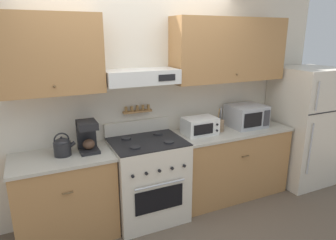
{
  "coord_description": "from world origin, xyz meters",
  "views": [
    {
      "loc": [
        -1.1,
        -2.62,
        2.05
      ],
      "look_at": [
        0.24,
        0.26,
        1.15
      ],
      "focal_mm": 32.0,
      "sensor_mm": 36.0,
      "label": 1
    }
  ],
  "objects_px": {
    "refrigerator": "(304,126)",
    "utensil_crock": "(219,125)",
    "toaster_oven": "(200,126)",
    "microwave": "(246,116)",
    "stove_range": "(148,179)",
    "coffee_maker": "(87,135)",
    "tea_kettle": "(62,146)"
  },
  "relations": [
    {
      "from": "refrigerator",
      "to": "utensil_crock",
      "type": "distance_m",
      "value": 1.38
    },
    {
      "from": "tea_kettle",
      "to": "coffee_maker",
      "type": "bearing_deg",
      "value": 7.74
    },
    {
      "from": "refrigerator",
      "to": "tea_kettle",
      "type": "xyz_separation_m",
      "value": [
        -3.22,
        0.11,
        0.18
      ]
    },
    {
      "from": "tea_kettle",
      "to": "toaster_oven",
      "type": "bearing_deg",
      "value": -0.06
    },
    {
      "from": "toaster_oven",
      "to": "stove_range",
      "type": "bearing_deg",
      "value": -175.64
    },
    {
      "from": "stove_range",
      "to": "utensil_crock",
      "type": "xyz_separation_m",
      "value": [
        0.98,
        0.06,
        0.5
      ]
    },
    {
      "from": "utensil_crock",
      "to": "tea_kettle",
      "type": "bearing_deg",
      "value": -180.0
    },
    {
      "from": "stove_range",
      "to": "refrigerator",
      "type": "xyz_separation_m",
      "value": [
        2.35,
        -0.05,
        0.34
      ]
    },
    {
      "from": "microwave",
      "to": "utensil_crock",
      "type": "relative_size",
      "value": 1.54
    },
    {
      "from": "stove_range",
      "to": "toaster_oven",
      "type": "relative_size",
      "value": 2.73
    },
    {
      "from": "refrigerator",
      "to": "utensil_crock",
      "type": "xyz_separation_m",
      "value": [
        -1.37,
        0.11,
        0.16
      ]
    },
    {
      "from": "stove_range",
      "to": "coffee_maker",
      "type": "xyz_separation_m",
      "value": [
        -0.62,
        0.09,
        0.59
      ]
    },
    {
      "from": "tea_kettle",
      "to": "microwave",
      "type": "bearing_deg",
      "value": 0.45
    },
    {
      "from": "stove_range",
      "to": "refrigerator",
      "type": "height_order",
      "value": "refrigerator"
    },
    {
      "from": "utensil_crock",
      "to": "toaster_oven",
      "type": "relative_size",
      "value": 0.74
    },
    {
      "from": "refrigerator",
      "to": "utensil_crock",
      "type": "relative_size",
      "value": 5.55
    },
    {
      "from": "coffee_maker",
      "to": "toaster_oven",
      "type": "xyz_separation_m",
      "value": [
        1.32,
        -0.04,
        -0.06
      ]
    },
    {
      "from": "microwave",
      "to": "utensil_crock",
      "type": "bearing_deg",
      "value": -177.63
    },
    {
      "from": "utensil_crock",
      "to": "stove_range",
      "type": "bearing_deg",
      "value": -176.78
    },
    {
      "from": "coffee_maker",
      "to": "stove_range",
      "type": "bearing_deg",
      "value": -8.22
    },
    {
      "from": "utensil_crock",
      "to": "toaster_oven",
      "type": "distance_m",
      "value": 0.28
    },
    {
      "from": "stove_range",
      "to": "refrigerator",
      "type": "relative_size",
      "value": 0.67
    },
    {
      "from": "utensil_crock",
      "to": "toaster_oven",
      "type": "xyz_separation_m",
      "value": [
        -0.28,
        -0.0,
        0.03
      ]
    },
    {
      "from": "stove_range",
      "to": "toaster_oven",
      "type": "height_order",
      "value": "toaster_oven"
    },
    {
      "from": "tea_kettle",
      "to": "toaster_oven",
      "type": "xyz_separation_m",
      "value": [
        1.57,
        -0.0,
        0.01
      ]
    },
    {
      "from": "utensil_crock",
      "to": "coffee_maker",
      "type": "bearing_deg",
      "value": 178.77
    },
    {
      "from": "coffee_maker",
      "to": "utensil_crock",
      "type": "distance_m",
      "value": 1.61
    },
    {
      "from": "microwave",
      "to": "toaster_oven",
      "type": "height_order",
      "value": "microwave"
    },
    {
      "from": "stove_range",
      "to": "tea_kettle",
      "type": "relative_size",
      "value": 4.61
    },
    {
      "from": "microwave",
      "to": "tea_kettle",
      "type": "bearing_deg",
      "value": -179.55
    },
    {
      "from": "microwave",
      "to": "coffee_maker",
      "type": "bearing_deg",
      "value": 179.53
    },
    {
      "from": "refrigerator",
      "to": "utensil_crock",
      "type": "height_order",
      "value": "refrigerator"
    }
  ]
}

